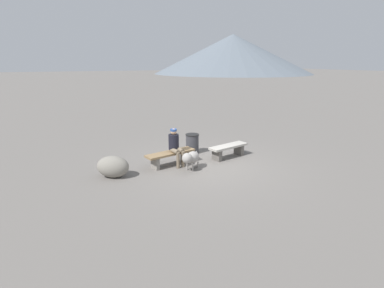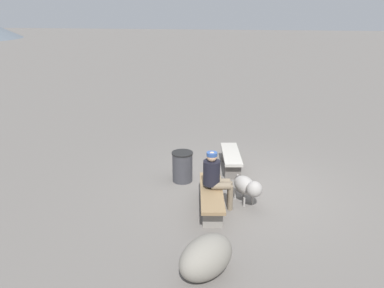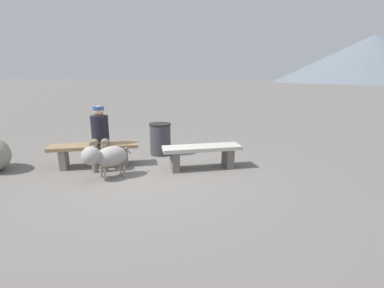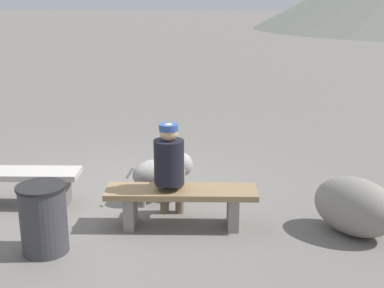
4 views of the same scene
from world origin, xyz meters
TOP-DOWN VIEW (x-y plane):
  - ground at (0.00, 0.00)m, footprint 210.00×210.00m
  - bench_left at (-1.06, -0.39)m, footprint 1.61×0.78m
  - bench_right at (1.13, -0.49)m, footprint 1.80×0.84m
  - seated_person at (0.98, -0.44)m, footprint 0.42×0.63m
  - dog at (0.68, 0.20)m, footprint 0.80×0.72m
  - trash_bin at (-0.10, -1.43)m, footprint 0.51×0.51m
  - boulder at (3.08, -0.20)m, footprint 1.16×1.05m

SIDE VIEW (x-z plane):
  - ground at x=0.00m, z-range -0.06..0.00m
  - bench_left at x=-1.06m, z-range 0.09..0.55m
  - boulder at x=3.08m, z-range 0.00..0.66m
  - bench_right at x=1.13m, z-range 0.10..0.57m
  - trash_bin at x=-0.10m, z-range 0.00..0.74m
  - dog at x=0.68m, z-range 0.10..0.73m
  - seated_person at x=0.98m, z-range 0.10..1.35m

